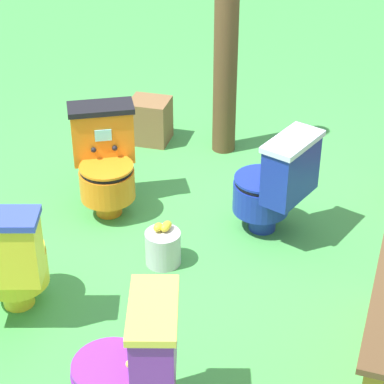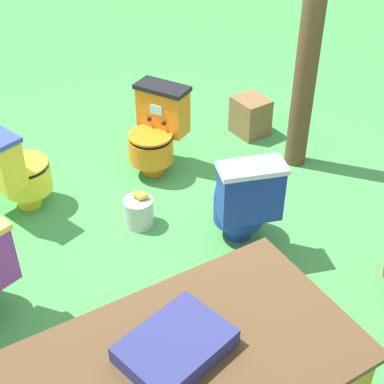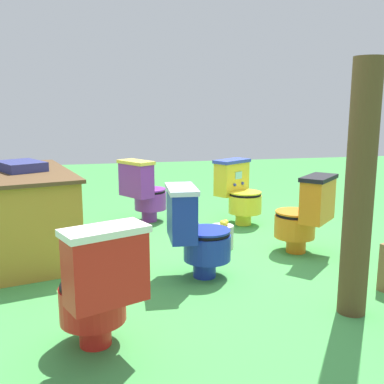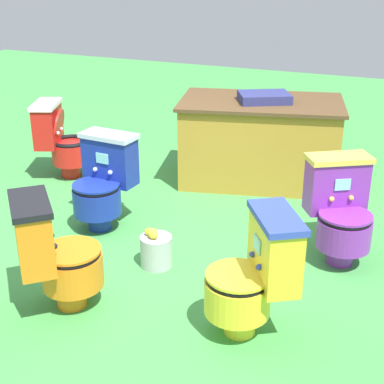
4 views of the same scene
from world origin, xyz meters
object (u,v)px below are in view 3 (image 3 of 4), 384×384
toilet_purple (144,191)px  lemon_bucket (222,236)px  vendor_table (19,214)px  toilet_blue (196,232)px  toilet_red (99,286)px  toilet_yellow (239,192)px  wooden_post (359,191)px  toilet_orange (305,214)px

toilet_purple → lemon_bucket: size_ratio=2.63×
toilet_purple → vendor_table: size_ratio=0.45×
toilet_blue → vendor_table: size_ratio=0.45×
toilet_red → toilet_yellow: bearing=33.9°
toilet_purple → toilet_blue: 1.79m
toilet_blue → toilet_red: same height
toilet_yellow → vendor_table: 2.35m
vendor_table → lemon_bucket: size_ratio=5.89×
wooden_post → toilet_red: bearing=94.0°
toilet_yellow → toilet_purple: bearing=-48.4°
toilet_purple → toilet_orange: bearing=9.7°
wooden_post → vendor_table: bearing=53.9°
toilet_red → lemon_bucket: bearing=31.3°
lemon_bucket → toilet_blue: bearing=148.1°
toilet_orange → toilet_blue: 1.14m
toilet_orange → lemon_bucket: 0.79m
toilet_orange → toilet_blue: same height
toilet_yellow → lemon_bucket: toilet_yellow is taller
lemon_bucket → toilet_red: bearing=143.8°
lemon_bucket → vendor_table: bearing=84.7°
toilet_red → wooden_post: wooden_post is taller
toilet_yellow → vendor_table: size_ratio=0.45×
toilet_orange → toilet_red: size_ratio=1.00×
toilet_red → wooden_post: size_ratio=0.45×
toilet_yellow → vendor_table: vendor_table is taller
lemon_bucket → wooden_post: bearing=-163.3°
wooden_post → toilet_yellow: bearing=0.1°
toilet_orange → lemon_bucket: bearing=112.1°
vendor_table → wooden_post: 2.83m
toilet_blue → lemon_bucket: bearing=152.1°
toilet_orange → toilet_yellow: bearing=58.6°
toilet_red → lemon_bucket: (1.59, -1.17, -0.26)m
toilet_yellow → wooden_post: (-2.31, -0.00, 0.44)m
toilet_blue → toilet_red: size_ratio=1.00×
toilet_red → vendor_table: (1.76, 0.65, 0.02)m
toilet_blue → toilet_red: (-0.93, 0.76, 0.00)m
toilet_blue → toilet_yellow: same height
toilet_purple → toilet_yellow: 1.08m
toilet_orange → toilet_yellow: size_ratio=1.00×
toilet_blue → toilet_yellow: size_ratio=1.00×
wooden_post → lemon_bucket: 1.69m
toilet_orange → toilet_purple: size_ratio=1.00×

